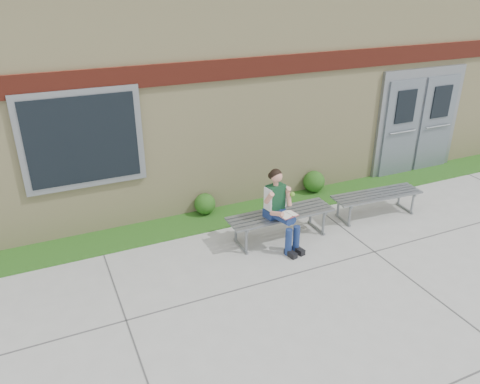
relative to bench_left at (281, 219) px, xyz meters
name	(u,v)px	position (x,y,z in m)	size (l,w,h in m)	color
ground	(341,284)	(0.18, -1.52, -0.37)	(80.00, 80.00, 0.00)	#9E9E99
grass_strip	(261,209)	(0.18, 1.08, -0.36)	(16.00, 0.80, 0.02)	#224311
school_building	(197,68)	(0.18, 4.46, 1.74)	(16.20, 6.22, 4.20)	beige
bench_left	(281,219)	(0.00, 0.00, 0.00)	(1.82, 0.51, 0.47)	slate
bench_right	(376,199)	(2.00, 0.00, -0.03)	(1.72, 0.58, 0.44)	slate
girl	(280,207)	(-0.12, -0.19, 0.33)	(0.49, 0.78, 1.31)	navy
shrub_mid	(205,204)	(-0.85, 1.33, -0.15)	(0.39, 0.39, 0.39)	#224311
shrub_east	(314,181)	(1.51, 1.33, -0.13)	(0.44, 0.44, 0.44)	#224311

